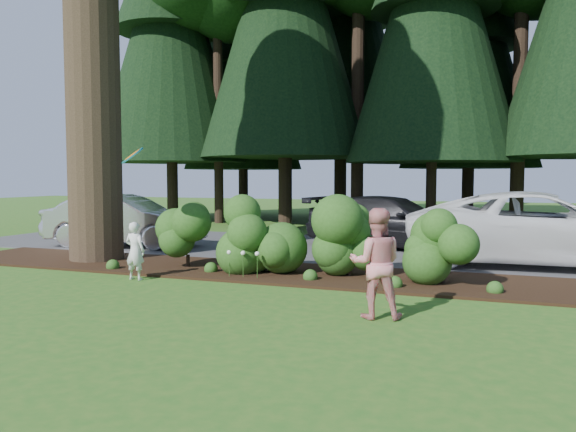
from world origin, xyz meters
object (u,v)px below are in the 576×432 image
object	(u,v)px
car_white_suv	(542,229)
frisbee	(132,155)
child	(135,251)
adult	(376,263)
car_dark_suv	(393,222)
car_silver_wagon	(124,221)

from	to	relation	value
car_white_suv	frisbee	size ratio (longest dim) A/B	10.97
child	adult	world-z (taller)	adult
car_dark_suv	adult	world-z (taller)	adult
car_silver_wagon	car_dark_suv	xyz separation A→B (m)	(7.19, 2.37, -0.02)
child	frisbee	bearing A→B (deg)	123.06
car_silver_wagon	car_white_suv	bearing A→B (deg)	-95.73
car_white_suv	child	xyz separation A→B (m)	(-7.52, -4.49, -0.29)
car_dark_suv	frisbee	distance (m)	7.84
car_dark_suv	frisbee	bearing A→B (deg)	160.86
car_silver_wagon	car_white_suv	world-z (taller)	car_white_suv
car_dark_suv	car_silver_wagon	bearing A→B (deg)	118.45
frisbee	adult	bearing A→B (deg)	-13.01
child	frisbee	distance (m)	1.85
child	car_white_suv	bearing A→B (deg)	-148.49
car_silver_wagon	frisbee	size ratio (longest dim) A/B	8.24
car_dark_suv	child	size ratio (longest dim) A/B	4.35
car_white_suv	frisbee	world-z (taller)	frisbee
car_dark_suv	child	world-z (taller)	car_dark_suv
car_white_suv	car_dark_suv	bearing A→B (deg)	58.00
adult	frisbee	bearing A→B (deg)	-26.49
child	adult	xyz separation A→B (m)	(4.98, -1.29, 0.22)
car_white_suv	frisbee	xyz separation A→B (m)	(-7.42, -4.66, 1.55)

